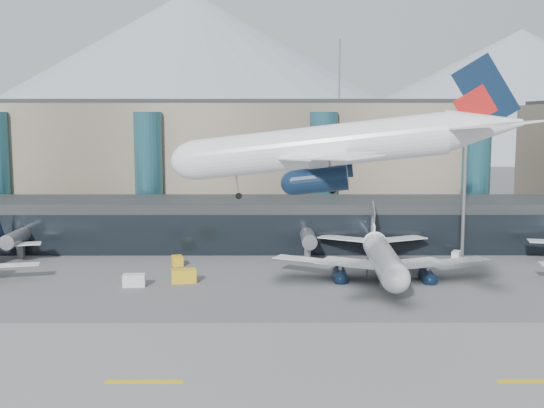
{
  "coord_description": "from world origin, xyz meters",
  "views": [
    {
      "loc": [
        -7.16,
        -81.45,
        26.75
      ],
      "look_at": [
        -6.87,
        32.0,
        12.3
      ],
      "focal_mm": 45.0,
      "sensor_mm": 36.0,
      "label": 1
    }
  ],
  "objects_px": {
    "jet_parked_mid": "(381,248)",
    "veh_g": "(413,272)",
    "veh_b": "(177,261)",
    "veh_c": "(391,282)",
    "veh_h": "(184,276)",
    "veh_a": "(134,280)",
    "hero_jet": "(355,133)",
    "veh_d": "(456,255)",
    "lightmast_mid": "(465,182)"
  },
  "relations": [
    {
      "from": "jet_parked_mid",
      "to": "veh_g",
      "type": "height_order",
      "value": "jet_parked_mid"
    },
    {
      "from": "veh_b",
      "to": "veh_c",
      "type": "xyz_separation_m",
      "value": [
        35.99,
        -16.84,
        0.09
      ]
    },
    {
      "from": "veh_h",
      "to": "veh_a",
      "type": "bearing_deg",
      "value": -171.88
    },
    {
      "from": "veh_b",
      "to": "veh_g",
      "type": "distance_m",
      "value": 42.07
    },
    {
      "from": "veh_a",
      "to": "jet_parked_mid",
      "type": "bearing_deg",
      "value": 5.92
    },
    {
      "from": "veh_b",
      "to": "veh_g",
      "type": "bearing_deg",
      "value": -117.67
    },
    {
      "from": "veh_b",
      "to": "veh_h",
      "type": "height_order",
      "value": "veh_h"
    },
    {
      "from": "hero_jet",
      "to": "veh_h",
      "type": "distance_m",
      "value": 49.44
    },
    {
      "from": "veh_a",
      "to": "veh_b",
      "type": "relative_size",
      "value": 1.18
    },
    {
      "from": "veh_c",
      "to": "veh_d",
      "type": "relative_size",
      "value": 1.32
    },
    {
      "from": "hero_jet",
      "to": "veh_c",
      "type": "height_order",
      "value": "hero_jet"
    },
    {
      "from": "hero_jet",
      "to": "veh_d",
      "type": "bearing_deg",
      "value": 72.95
    },
    {
      "from": "hero_jet",
      "to": "veh_d",
      "type": "xyz_separation_m",
      "value": [
        26.61,
        55.47,
        -24.4
      ]
    },
    {
      "from": "veh_b",
      "to": "veh_g",
      "type": "xyz_separation_m",
      "value": [
        41.15,
        -8.74,
        -0.17
      ]
    },
    {
      "from": "veh_b",
      "to": "lightmast_mid",
      "type": "bearing_deg",
      "value": -97.36
    },
    {
      "from": "veh_c",
      "to": "jet_parked_mid",
      "type": "bearing_deg",
      "value": 108.54
    },
    {
      "from": "veh_b",
      "to": "veh_d",
      "type": "distance_m",
      "value": 52.77
    },
    {
      "from": "veh_d",
      "to": "veh_a",
      "type": "bearing_deg",
      "value": 137.0
    },
    {
      "from": "hero_jet",
      "to": "veh_g",
      "type": "distance_m",
      "value": 49.99
    },
    {
      "from": "lightmast_mid",
      "to": "veh_h",
      "type": "height_order",
      "value": "lightmast_mid"
    },
    {
      "from": "veh_d",
      "to": "veh_b",
      "type": "bearing_deg",
      "value": 122.94
    },
    {
      "from": "veh_c",
      "to": "veh_h",
      "type": "distance_m",
      "value": 33.39
    },
    {
      "from": "veh_a",
      "to": "veh_g",
      "type": "height_order",
      "value": "veh_a"
    },
    {
      "from": "jet_parked_mid",
      "to": "veh_a",
      "type": "relative_size",
      "value": 11.11
    },
    {
      "from": "jet_parked_mid",
      "to": "veh_c",
      "type": "bearing_deg",
      "value": -176.79
    },
    {
      "from": "jet_parked_mid",
      "to": "veh_b",
      "type": "distance_m",
      "value": 36.82
    },
    {
      "from": "veh_a",
      "to": "veh_c",
      "type": "height_order",
      "value": "veh_a"
    },
    {
      "from": "veh_b",
      "to": "veh_h",
      "type": "xyz_separation_m",
      "value": [
        2.83,
        -12.98,
        0.25
      ]
    },
    {
      "from": "hero_jet",
      "to": "veh_d",
      "type": "relative_size",
      "value": 15.17
    },
    {
      "from": "veh_a",
      "to": "veh_g",
      "type": "relative_size",
      "value": 1.5
    },
    {
      "from": "veh_a",
      "to": "veh_d",
      "type": "height_order",
      "value": "veh_a"
    },
    {
      "from": "lightmast_mid",
      "to": "hero_jet",
      "type": "distance_m",
      "value": 64.93
    },
    {
      "from": "veh_b",
      "to": "hero_jet",
      "type": "bearing_deg",
      "value": -168.15
    },
    {
      "from": "veh_a",
      "to": "veh_g",
      "type": "xyz_separation_m",
      "value": [
        45.95,
        6.73,
        -0.3
      ]
    },
    {
      "from": "veh_a",
      "to": "veh_h",
      "type": "xyz_separation_m",
      "value": [
        7.62,
        2.48,
        0.12
      ]
    },
    {
      "from": "jet_parked_mid",
      "to": "veh_g",
      "type": "distance_m",
      "value": 6.79
    },
    {
      "from": "hero_jet",
      "to": "veh_g",
      "type": "bearing_deg",
      "value": 78.0
    },
    {
      "from": "jet_parked_mid",
      "to": "veh_h",
      "type": "relative_size",
      "value": 9.72
    },
    {
      "from": "veh_a",
      "to": "veh_d",
      "type": "xyz_separation_m",
      "value": [
        57.23,
        21.37,
        -0.25
      ]
    },
    {
      "from": "lightmast_mid",
      "to": "hero_jet",
      "type": "relative_size",
      "value": 0.66
    },
    {
      "from": "veh_h",
      "to": "veh_d",
      "type": "bearing_deg",
      "value": 10.93
    },
    {
      "from": "lightmast_mid",
      "to": "jet_parked_mid",
      "type": "relative_size",
      "value": 0.66
    },
    {
      "from": "hero_jet",
      "to": "veh_a",
      "type": "xyz_separation_m",
      "value": [
        -30.63,
        34.09,
        -24.14
      ]
    },
    {
      "from": "veh_a",
      "to": "veh_c",
      "type": "xyz_separation_m",
      "value": [
        40.78,
        -1.37,
        -0.04
      ]
    },
    {
      "from": "veh_a",
      "to": "veh_h",
      "type": "height_order",
      "value": "veh_h"
    },
    {
      "from": "jet_parked_mid",
      "to": "veh_d",
      "type": "height_order",
      "value": "jet_parked_mid"
    },
    {
      "from": "veh_b",
      "to": "veh_g",
      "type": "relative_size",
      "value": 1.27
    },
    {
      "from": "jet_parked_mid",
      "to": "veh_h",
      "type": "distance_m",
      "value": 33.65
    },
    {
      "from": "veh_a",
      "to": "veh_b",
      "type": "height_order",
      "value": "veh_a"
    },
    {
      "from": "veh_b",
      "to": "veh_c",
      "type": "bearing_deg",
      "value": -130.75
    }
  ]
}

